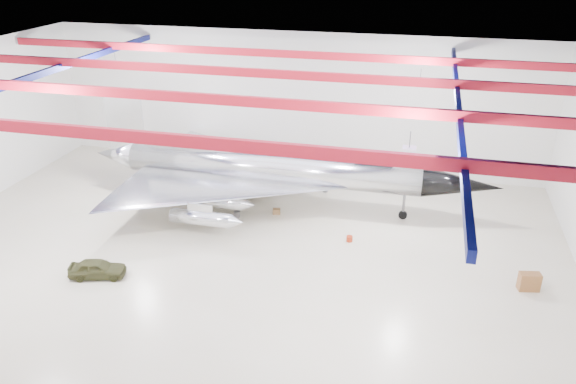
# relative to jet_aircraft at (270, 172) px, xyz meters

# --- Properties ---
(floor) EXTENTS (40.00, 40.00, 0.00)m
(floor) POSITION_rel_jet_aircraft_xyz_m (-0.39, -6.97, -2.58)
(floor) COLOR #BCB296
(floor) RESTS_ON ground
(wall_back) EXTENTS (40.00, 0.00, 40.00)m
(wall_back) POSITION_rel_jet_aircraft_xyz_m (-0.39, 8.03, 2.92)
(wall_back) COLOR silver
(wall_back) RESTS_ON floor
(ceiling) EXTENTS (40.00, 40.00, 0.00)m
(ceiling) POSITION_rel_jet_aircraft_xyz_m (-0.39, -6.97, 8.42)
(ceiling) COLOR #0A0F38
(ceiling) RESTS_ON wall_back
(ceiling_structure) EXTENTS (39.50, 29.50, 1.08)m
(ceiling_structure) POSITION_rel_jet_aircraft_xyz_m (-0.39, -6.97, 7.74)
(ceiling_structure) COLOR maroon
(ceiling_structure) RESTS_ON ceiling
(jet_aircraft) EXTENTS (28.85, 16.76, 7.87)m
(jet_aircraft) POSITION_rel_jet_aircraft_xyz_m (0.00, 0.00, 0.00)
(jet_aircraft) COLOR silver
(jet_aircraft) RESTS_ON floor
(jeep) EXTENTS (3.37, 2.06, 1.07)m
(jeep) POSITION_rel_jet_aircraft_xyz_m (-6.93, -11.32, -2.05)
(jeep) COLOR #393A1D
(jeep) RESTS_ON floor
(desk) EXTENTS (1.21, 0.77, 1.03)m
(desk) POSITION_rel_jet_aircraft_xyz_m (16.49, -6.74, -2.07)
(desk) COLOR brown
(desk) RESTS_ON floor
(crate_ply) EXTENTS (0.63, 0.54, 0.39)m
(crate_ply) POSITION_rel_jet_aircraft_xyz_m (-3.67, -3.79, -2.39)
(crate_ply) COLOR olive
(crate_ply) RESTS_ON floor
(toolbox_red) EXTENTS (0.52, 0.42, 0.35)m
(toolbox_red) POSITION_rel_jet_aircraft_xyz_m (-1.40, 2.03, -2.41)
(toolbox_red) COLOR #A72A10
(toolbox_red) RESTS_ON floor
(engine_drum) EXTENTS (0.57, 0.57, 0.40)m
(engine_drum) POSITION_rel_jet_aircraft_xyz_m (-1.75, -2.29, -2.38)
(engine_drum) COLOR #59595B
(engine_drum) RESTS_ON floor
(parts_bin) EXTENTS (0.60, 0.52, 0.36)m
(parts_bin) POSITION_rel_jet_aircraft_xyz_m (0.77, -1.19, -2.40)
(parts_bin) COLOR olive
(parts_bin) RESTS_ON floor
(crate_small) EXTENTS (0.43, 0.39, 0.25)m
(crate_small) POSITION_rel_jet_aircraft_xyz_m (-8.87, -0.32, -2.46)
(crate_small) COLOR #59595B
(crate_small) RESTS_ON floor
(tool_chest) EXTENTS (0.49, 0.49, 0.36)m
(tool_chest) POSITION_rel_jet_aircraft_xyz_m (6.26, -3.80, -2.40)
(tool_chest) COLOR #A72A10
(tool_chest) RESTS_ON floor
(spares_box) EXTENTS (0.44, 0.44, 0.35)m
(spares_box) POSITION_rel_jet_aircraft_xyz_m (3.35, 3.30, -2.41)
(spares_box) COLOR #59595B
(spares_box) RESTS_ON floor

